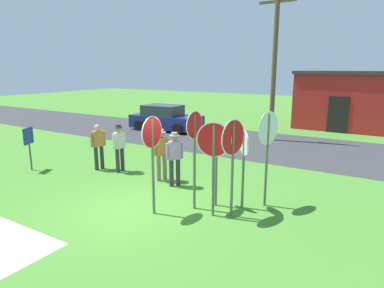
% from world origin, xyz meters
% --- Properties ---
extents(ground_plane, '(80.00, 80.00, 0.00)m').
position_xyz_m(ground_plane, '(0.00, 0.00, 0.00)').
color(ground_plane, '#47842D').
extents(street_asphalt, '(60.00, 6.40, 0.01)m').
position_xyz_m(street_asphalt, '(0.00, 9.28, 0.00)').
color(street_asphalt, '#38383A').
rests_on(street_asphalt, ground).
extents(building_background, '(5.53, 4.83, 3.52)m').
position_xyz_m(building_background, '(2.84, 16.83, 1.77)').
color(building_background, '#B2231E').
rests_on(building_background, ground).
extents(utility_pole, '(1.80, 0.24, 7.41)m').
position_xyz_m(utility_pole, '(0.21, 10.56, 3.88)').
color(utility_pole, brown).
rests_on(utility_pole, ground).
extents(parked_car_on_street, '(4.40, 2.21, 1.51)m').
position_xyz_m(parked_car_on_street, '(-6.16, 10.02, 0.69)').
color(parked_car_on_street, navy).
rests_on(parked_car_on_street, ground).
extents(stop_sign_leaning_right, '(0.84, 0.27, 2.42)m').
position_xyz_m(stop_sign_leaning_right, '(1.98, 0.78, 1.68)').
color(stop_sign_leaning_right, '#51664C').
rests_on(stop_sign_leaning_right, ground).
extents(stop_sign_far_back, '(0.07, 0.72, 2.63)m').
position_xyz_m(stop_sign_far_back, '(1.35, 0.92, 1.78)').
color(stop_sign_far_back, '#51664C').
rests_on(stop_sign_far_back, ground).
extents(stop_sign_center_cluster, '(0.47, 0.49, 2.12)m').
position_xyz_m(stop_sign_center_cluster, '(2.42, 1.64, 1.43)').
color(stop_sign_center_cluster, '#51664C').
rests_on(stop_sign_center_cluster, ground).
extents(stop_sign_tallest, '(0.64, 0.22, 2.03)m').
position_xyz_m(stop_sign_tallest, '(1.74, 1.40, 1.37)').
color(stop_sign_tallest, '#51664C').
rests_on(stop_sign_tallest, ground).
extents(stop_sign_low_front, '(0.24, 0.87, 2.60)m').
position_xyz_m(stop_sign_low_front, '(2.88, 2.09, 1.81)').
color(stop_sign_low_front, '#51664C').
rests_on(stop_sign_low_front, ground).
extents(stop_sign_leaning_left, '(0.20, 0.89, 2.49)m').
position_xyz_m(stop_sign_leaning_left, '(2.39, 1.00, 1.73)').
color(stop_sign_leaning_left, '#51664C').
rests_on(stop_sign_leaning_left, ground).
extents(stop_sign_nearest, '(0.07, 0.81, 2.54)m').
position_xyz_m(stop_sign_nearest, '(0.62, 0.10, 1.75)').
color(stop_sign_nearest, '#51664C').
rests_on(stop_sign_nearest, ground).
extents(person_with_sunhat, '(0.37, 0.51, 1.74)m').
position_xyz_m(person_with_sunhat, '(-0.77, 2.33, 0.98)').
color(person_with_sunhat, '#7A6B56').
rests_on(person_with_sunhat, ground).
extents(person_holding_notes, '(0.32, 0.57, 1.74)m').
position_xyz_m(person_holding_notes, '(-2.63, 2.33, 0.98)').
color(person_holding_notes, '#2D2D33').
rests_on(person_holding_notes, ground).
extents(person_in_blue, '(0.40, 0.46, 1.74)m').
position_xyz_m(person_in_blue, '(-0.10, 2.11, 0.98)').
color(person_in_blue, '#2D2D33').
rests_on(person_in_blue, ground).
extents(person_in_teal, '(0.34, 0.54, 1.69)m').
position_xyz_m(person_in_teal, '(-3.49, 2.13, 0.95)').
color(person_in_teal, '#2D2D33').
rests_on(person_in_teal, ground).
extents(info_panel_leftmost, '(0.28, 0.55, 1.58)m').
position_xyz_m(info_panel_leftmost, '(-5.57, 0.76, 1.09)').
color(info_panel_leftmost, '#4C4C51').
rests_on(info_panel_leftmost, ground).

